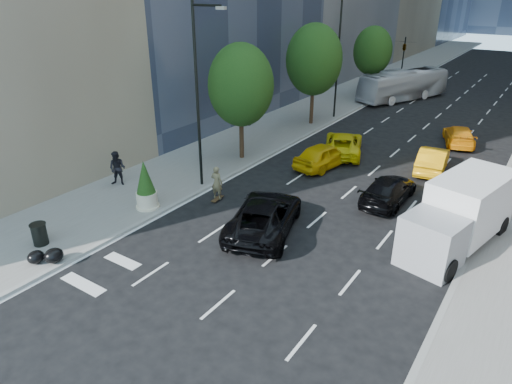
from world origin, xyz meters
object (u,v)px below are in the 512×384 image
Objects in this scene: black_sedan_lincoln at (264,215)px; box_truck at (460,214)px; city_bus at (403,85)px; skateboarder at (217,185)px; planter_shrub at (146,186)px; trash_can at (40,234)px; black_sedan_mercedes at (388,190)px.

black_sedan_lincoln is 8.72m from box_truck.
city_bus is 1.56× the size of box_truck.
planter_shrub is at bearing 45.01° from skateboarder.
trash_can is at bearing 24.49° from black_sedan_lincoln.
black_sedan_mercedes is 17.41m from trash_can.
black_sedan_mercedes is (7.77, 5.00, -0.23)m from skateboarder.
city_bus reaches higher than planter_shrub.
planter_shrub is (1.25, 5.29, 0.75)m from trash_can.
city_bus is at bearing 84.48° from planter_shrub.
planter_shrub is (-14.13, -5.21, -0.20)m from box_truck.
box_truck is 18.65m from trash_can.
box_truck is (11.01, -27.09, 0.10)m from city_bus.
city_bus is 4.13× the size of planter_shrub.
trash_can is at bearing 49.76° from black_sedan_mercedes.
black_sedan_mercedes is 25.35m from city_bus.
skateboarder is at bearing -37.16° from black_sedan_lincoln.
black_sedan_lincoln is at bearing -142.09° from box_truck.
planter_shrub is at bearing 76.72° from trash_can.
black_sedan_mercedes is at bearing 49.45° from trash_can.
skateboarder is 12.06m from box_truck.
black_sedan_lincoln is 30.92m from city_bus.
box_truck is at bearing 34.33° from trash_can.
planter_shrub is at bearing -72.32° from city_bus.
skateboarder is 0.31× the size of black_sedan_lincoln.
city_bus is 11.03× the size of trash_can.
black_sedan_lincoln is at bearing 59.47° from black_sedan_mercedes.
box_truck is (4.06, -2.72, 0.89)m from black_sedan_mercedes.
box_truck is 15.06m from planter_shrub.
black_sedan_lincoln is 6.08× the size of trash_can.
black_sedan_mercedes is at bearing -154.12° from skateboarder.
box_truck is at bearing 20.26° from planter_shrub.
black_sedan_lincoln is 1.22× the size of black_sedan_mercedes.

